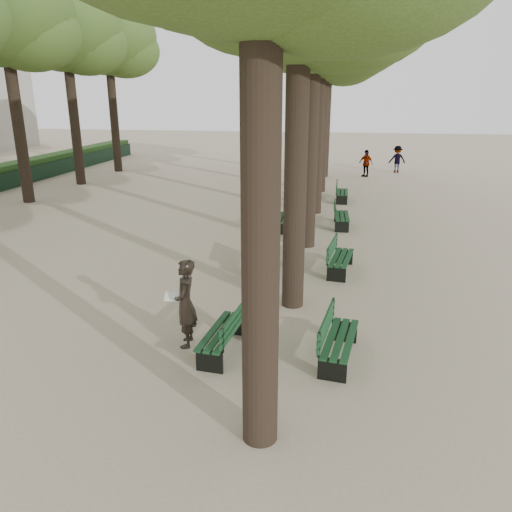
# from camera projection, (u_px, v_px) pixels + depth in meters

# --- Properties ---
(ground) EXTENTS (120.00, 120.00, 0.00)m
(ground) POSITION_uv_depth(u_px,v_px,m) (199.00, 361.00, 9.59)
(ground) COLOR tan
(ground) RESTS_ON ground
(tree_central_3) EXTENTS (6.00, 6.00, 9.95)m
(tree_central_3) POSITION_uv_depth(u_px,v_px,m) (322.00, 18.00, 19.16)
(tree_central_3) COLOR #33261C
(tree_central_3) RESTS_ON ground
(tree_central_4) EXTENTS (6.00, 6.00, 9.95)m
(tree_central_4) POSITION_uv_depth(u_px,v_px,m) (326.00, 33.00, 23.85)
(tree_central_4) COLOR #33261C
(tree_central_4) RESTS_ON ground
(tree_central_5) EXTENTS (6.00, 6.00, 9.95)m
(tree_central_5) POSITION_uv_depth(u_px,v_px,m) (329.00, 43.00, 28.53)
(tree_central_5) COLOR #33261C
(tree_central_5) RESTS_ON ground
(tree_far_3) EXTENTS (6.00, 6.00, 10.45)m
(tree_far_3) POSITION_uv_depth(u_px,v_px,m) (2.00, 13.00, 21.13)
(tree_far_3) COLOR #33261C
(tree_far_3) RESTS_ON ground
(tree_far_4) EXTENTS (6.00, 6.00, 10.45)m
(tree_far_4) POSITION_uv_depth(u_px,v_px,m) (64.00, 28.00, 25.82)
(tree_far_4) COLOR #33261C
(tree_far_4) RESTS_ON ground
(tree_far_5) EXTENTS (6.00, 6.00, 10.45)m
(tree_far_5) POSITION_uv_depth(u_px,v_px,m) (107.00, 38.00, 30.50)
(tree_far_5) COLOR #33261C
(tree_far_5) RESTS_ON ground
(bench_left_0) EXTENTS (0.75, 1.85, 0.92)m
(bench_left_0) POSITION_uv_depth(u_px,v_px,m) (223.00, 340.00, 9.86)
(bench_left_0) COLOR black
(bench_left_0) RESTS_ON ground
(bench_left_1) EXTENTS (0.81, 1.86, 0.92)m
(bench_left_1) POSITION_uv_depth(u_px,v_px,m) (261.00, 262.00, 14.37)
(bench_left_1) COLOR black
(bench_left_1) RESTS_ON ground
(bench_left_2) EXTENTS (0.59, 1.81, 0.92)m
(bench_left_2) POSITION_uv_depth(u_px,v_px,m) (281.00, 222.00, 18.85)
(bench_left_2) COLOR black
(bench_left_2) RESTS_ON ground
(bench_left_3) EXTENTS (0.71, 1.84, 0.92)m
(bench_left_3) POSITION_uv_depth(u_px,v_px,m) (295.00, 193.00, 24.38)
(bench_left_3) COLOR black
(bench_left_3) RESTS_ON ground
(bench_right_0) EXTENTS (0.81, 1.86, 0.92)m
(bench_right_0) POSITION_uv_depth(u_px,v_px,m) (339.00, 347.00, 9.56)
(bench_right_0) COLOR black
(bench_right_0) RESTS_ON ground
(bench_right_1) EXTENTS (0.80, 1.86, 0.92)m
(bench_right_1) POSITION_uv_depth(u_px,v_px,m) (341.00, 263.00, 14.27)
(bench_right_1) COLOR black
(bench_right_1) RESTS_ON ground
(bench_right_2) EXTENTS (0.63, 1.82, 0.92)m
(bench_right_2) POSITION_uv_depth(u_px,v_px,m) (341.00, 220.00, 19.12)
(bench_right_2) COLOR black
(bench_right_2) RESTS_ON ground
(bench_right_3) EXTENTS (0.57, 1.80, 0.92)m
(bench_right_3) POSITION_uv_depth(u_px,v_px,m) (342.00, 196.00, 23.71)
(bench_right_3) COLOR black
(bench_right_3) RESTS_ON ground
(man_with_map) EXTENTS (0.68, 0.78, 1.83)m
(man_with_map) POSITION_uv_depth(u_px,v_px,m) (185.00, 303.00, 9.95)
(man_with_map) COLOR black
(man_with_map) RESTS_ON ground
(pedestrian_d) EXTENTS (0.77, 1.01, 1.92)m
(pedestrian_d) POSITION_uv_depth(u_px,v_px,m) (295.00, 157.00, 32.42)
(pedestrian_d) COLOR #262628
(pedestrian_d) RESTS_ON ground
(pedestrian_b) EXTENTS (1.14, 0.52, 1.70)m
(pedestrian_b) POSITION_uv_depth(u_px,v_px,m) (397.00, 159.00, 32.18)
(pedestrian_b) COLOR #262628
(pedestrian_b) RESTS_ON ground
(pedestrian_c) EXTENTS (0.95, 0.85, 1.63)m
(pedestrian_c) POSITION_uv_depth(u_px,v_px,m) (366.00, 163.00, 30.60)
(pedestrian_c) COLOR #262628
(pedestrian_c) RESTS_ON ground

